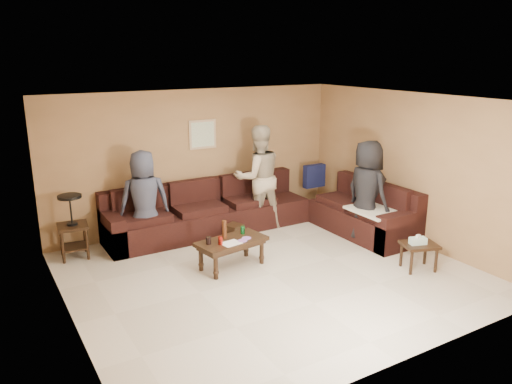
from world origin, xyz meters
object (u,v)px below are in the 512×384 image
at_px(waste_bin, 234,233).
at_px(side_table_right, 419,247).
at_px(person_middle, 258,177).
at_px(person_left, 144,200).
at_px(coffee_table, 231,244).
at_px(person_right, 367,192).
at_px(end_table_left, 72,225).
at_px(sectional_sofa, 264,216).

bearing_deg(waste_bin, side_table_right, -52.62).
bearing_deg(person_middle, waste_bin, 39.34).
xyz_separation_m(person_left, person_middle, (2.11, -0.03, 0.12)).
xyz_separation_m(side_table_right, waste_bin, (-1.82, 2.38, -0.21)).
bearing_deg(waste_bin, coffee_table, -120.19).
distance_m(waste_bin, person_right, 2.34).
bearing_deg(waste_bin, person_right, -28.57).
height_order(coffee_table, person_middle, person_middle).
distance_m(coffee_table, person_right, 2.54).
bearing_deg(waste_bin, end_table_left, 164.59).
bearing_deg(person_left, end_table_left, 0.55).
height_order(sectional_sofa, person_right, person_right).
xyz_separation_m(waste_bin, person_left, (-1.36, 0.49, 0.66)).
bearing_deg(person_left, sectional_sofa, 179.94).
distance_m(sectional_sofa, end_table_left, 3.19).
height_order(coffee_table, person_right, person_right).
bearing_deg(end_table_left, side_table_right, -35.51).
xyz_separation_m(end_table_left, person_middle, (3.21, -0.23, 0.41)).
distance_m(waste_bin, person_middle, 1.17).
relative_size(side_table_right, waste_bin, 1.93).
bearing_deg(end_table_left, person_middle, -4.07).
xyz_separation_m(waste_bin, person_right, (1.96, -1.07, 0.71)).
relative_size(coffee_table, person_right, 0.64).
bearing_deg(end_table_left, waste_bin, -15.41).
bearing_deg(person_right, coffee_table, 82.78).
bearing_deg(person_right, sectional_sofa, 44.50).
xyz_separation_m(end_table_left, side_table_right, (4.28, -3.06, -0.17)).
distance_m(sectional_sofa, coffee_table, 1.56).
bearing_deg(sectional_sofa, person_right, -42.23).
distance_m(waste_bin, person_left, 1.59).
bearing_deg(person_right, waste_bin, 58.16).
distance_m(end_table_left, person_middle, 3.25).
height_order(sectional_sofa, person_middle, person_middle).
bearing_deg(person_left, side_table_right, 148.53).
xyz_separation_m(sectional_sofa, end_table_left, (-3.13, 0.57, 0.21)).
bearing_deg(person_middle, coffee_table, 54.90).
bearing_deg(coffee_table, sectional_sofa, 40.13).
relative_size(coffee_table, person_left, 0.68).
bearing_deg(end_table_left, person_left, -9.98).
xyz_separation_m(coffee_table, person_right, (2.48, -0.17, 0.49)).
distance_m(coffee_table, person_left, 1.68).
distance_m(sectional_sofa, side_table_right, 2.74).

